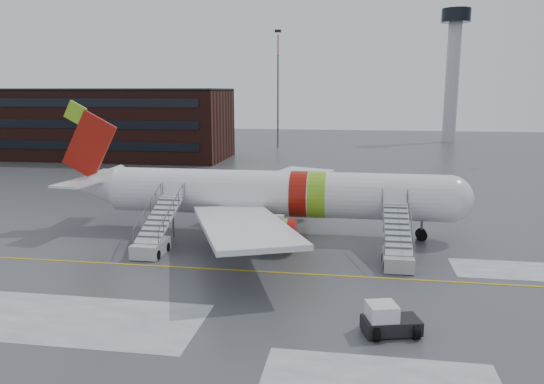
% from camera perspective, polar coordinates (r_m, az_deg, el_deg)
% --- Properties ---
extents(ground, '(260.00, 260.00, 0.00)m').
position_cam_1_polar(ground, '(37.50, -4.89, -7.83)').
color(ground, '#494C4F').
rests_on(ground, ground).
extents(airliner, '(35.03, 32.97, 11.18)m').
position_cam_1_polar(airliner, '(44.58, -0.80, -0.22)').
color(airliner, white).
rests_on(airliner, ground).
extents(airstair_fwd, '(2.05, 7.70, 3.48)m').
position_cam_1_polar(airstair_fwd, '(38.28, 13.32, -6.02)').
color(airstair_fwd, '#A9ACB0').
rests_on(airstair_fwd, ground).
extents(airstair_aft, '(2.05, 7.70, 3.48)m').
position_cam_1_polar(airstair_aft, '(40.94, -12.56, -4.88)').
color(airstair_aft, silver).
rests_on(airstair_aft, ground).
extents(pushback_tug, '(3.11, 2.65, 1.61)m').
position_cam_1_polar(pushback_tug, '(27.83, 12.34, -13.34)').
color(pushback_tug, black).
rests_on(pushback_tug, ground).
extents(terminal_building, '(62.00, 16.11, 12.30)m').
position_cam_1_polar(terminal_building, '(104.47, -22.04, 6.93)').
color(terminal_building, '#3F1E16').
rests_on(terminal_building, ground).
extents(control_tower, '(6.40, 6.40, 30.00)m').
position_cam_1_polar(control_tower, '(131.34, 18.92, 13.28)').
color(control_tower, '#B2B5BA').
rests_on(control_tower, ground).
extents(light_mast_far_n, '(1.20, 1.20, 24.25)m').
position_cam_1_polar(light_mast_far_n, '(113.68, 0.64, 11.83)').
color(light_mast_far_n, '#595B60').
rests_on(light_mast_far_n, ground).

